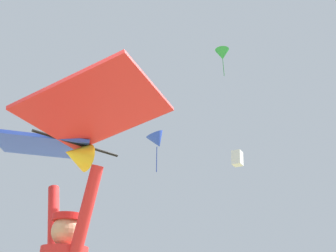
{
  "coord_description": "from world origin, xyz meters",
  "views": [
    {
      "loc": [
        2.17,
        -1.92,
        1.01
      ],
      "look_at": [
        -0.12,
        0.87,
        2.84
      ],
      "focal_mm": 37.58,
      "sensor_mm": 36.0,
      "label": 1
    }
  ],
  "objects_px": {
    "distant_kite_white_mid_left": "(237,158)",
    "distant_kite_blue_mid_right": "(157,140)",
    "distant_kite_green_high_right": "(222,54)",
    "held_stunt_kite": "(69,135)"
  },
  "relations": [
    {
      "from": "distant_kite_white_mid_left",
      "to": "distant_kite_blue_mid_right",
      "type": "bearing_deg",
      "value": 177.67
    },
    {
      "from": "distant_kite_white_mid_left",
      "to": "distant_kite_green_high_right",
      "type": "bearing_deg",
      "value": 120.36
    },
    {
      "from": "distant_kite_green_high_right",
      "to": "distant_kite_white_mid_left",
      "type": "bearing_deg",
      "value": -59.64
    },
    {
      "from": "held_stunt_kite",
      "to": "distant_kite_green_high_right",
      "type": "distance_m",
      "value": 25.28
    },
    {
      "from": "distant_kite_blue_mid_right",
      "to": "distant_kite_green_high_right",
      "type": "relative_size",
      "value": 1.0
    },
    {
      "from": "held_stunt_kite",
      "to": "distant_kite_white_mid_left",
      "type": "bearing_deg",
      "value": 111.15
    },
    {
      "from": "distant_kite_blue_mid_right",
      "to": "distant_kite_white_mid_left",
      "type": "xyz_separation_m",
      "value": [
        4.91,
        -0.2,
        -2.36
      ]
    },
    {
      "from": "held_stunt_kite",
      "to": "distant_kite_white_mid_left",
      "type": "xyz_separation_m",
      "value": [
        -4.49,
        11.6,
        4.49
      ]
    },
    {
      "from": "distant_kite_blue_mid_right",
      "to": "distant_kite_green_high_right",
      "type": "height_order",
      "value": "distant_kite_green_high_right"
    },
    {
      "from": "distant_kite_blue_mid_right",
      "to": "distant_kite_white_mid_left",
      "type": "relative_size",
      "value": 3.65
    }
  ]
}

